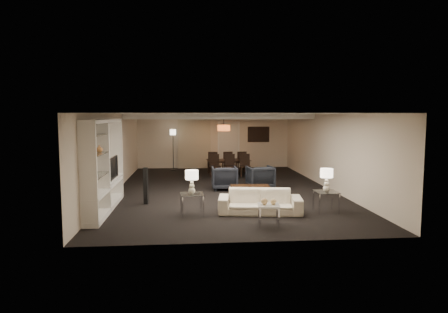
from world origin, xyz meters
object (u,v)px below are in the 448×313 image
armchair_left (224,178)px  vase_blue (93,173)px  sofa (260,201)px  table_lamp_right (326,180)px  chair_nl (215,166)px  chair_nm (230,166)px  coffee_table (250,193)px  marble_table (269,215)px  vase_amber (99,149)px  chair_fm (227,162)px  floor_lamp (173,150)px  chair_nr (245,165)px  floor_speaker (146,186)px  television (110,168)px  dining_table (228,167)px  chair_fr (241,162)px  side_table_left (192,204)px  armchair_right (260,177)px  pendant_light (224,128)px  table_lamp_left (192,182)px  side_table_right (326,202)px  chair_fl (213,162)px

armchair_left → vase_blue: bearing=49.8°
sofa → table_lamp_right: bearing=7.9°
chair_nl → chair_nm: size_ratio=1.00×
coffee_table → marble_table: size_ratio=2.40×
marble_table → vase_amber: 4.36m
chair_fm → floor_lamp: size_ratio=0.50×
vase_amber → chair_nr: 7.35m
armchair_left → floor_speaker: 3.09m
television → vase_blue: size_ratio=5.42×
armchair_left → chair_fm: 3.96m
television → dining_table: 6.63m
chair_fr → armchair_left: bearing=67.3°
coffee_table → side_table_left: 2.34m
dining_table → chair_nl: 0.90m
table_lamp_right → sofa: bearing=180.0°
armchair_right → chair_nm: (-0.74, 2.63, 0.07)m
vase_amber → chair_fm: vase_amber is taller
marble_table → chair_nl: bearing=96.0°
coffee_table → chair_fm: size_ratio=1.25×
side_table_left → chair_fm: bearing=77.8°
coffee_table → floor_lamp: bearing=110.9°
marble_table → chair_fm: size_ratio=0.52×
coffee_table → chair_fm: (-0.14, 5.63, 0.25)m
pendant_light → chair_fm: 1.55m
armchair_left → table_lamp_left: table_lamp_left is taller
table_lamp_right → chair_nr: table_lamp_right is taller
coffee_table → chair_nl: bearing=99.7°
side_table_left → vase_blue: bearing=-164.9°
coffee_table → pendant_light: bearing=93.5°
sofa → table_lamp_right: size_ratio=3.53×
floor_lamp → television: bearing=-101.8°
side_table_right → chair_fl: 7.63m
sofa → table_lamp_left: size_ratio=3.53×
television → chair_fm: (3.76, 6.06, -0.59)m
vase_blue → chair_nr: (4.39, 6.53, -0.70)m
armchair_right → vase_blue: (-4.53, -3.90, 0.77)m
marble_table → chair_fl: bearing=95.1°
side_table_right → dining_table: bearing=105.6°
armchair_right → chair_fl: size_ratio=0.93×
side_table_right → pendant_light: bearing=106.6°
pendant_light → chair_nl: bearing=-116.9°
floor_speaker → armchair_left: bearing=51.4°
floor_speaker → chair_nm: (2.82, 4.61, -0.06)m
armchair_right → chair_fm: chair_fm is taller
floor_speaker → chair_fl: size_ratio=1.13×
sofa → floor_lamp: 8.44m
marble_table → dining_table: bearing=91.0°
vase_blue → floor_speaker: bearing=63.3°
vase_blue → chair_fr: 9.00m
chair_fm → chair_nl: bearing=57.6°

